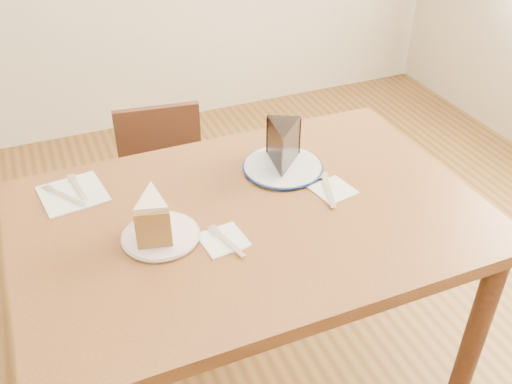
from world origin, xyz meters
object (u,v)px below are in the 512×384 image
at_px(table, 252,241).
at_px(plate_cream, 161,236).
at_px(plate_navy, 283,167).
at_px(chocolate_cake, 283,148).
at_px(carrot_cake, 153,215).
at_px(chair_far, 168,200).

bearing_deg(table, plate_cream, -177.21).
xyz_separation_m(plate_navy, chocolate_cake, (-0.00, 0.00, 0.06)).
height_order(table, chocolate_cake, chocolate_cake).
xyz_separation_m(table, carrot_cake, (-0.25, 0.01, 0.16)).
distance_m(plate_navy, carrot_cake, 0.45).
distance_m(carrot_cake, chocolate_cake, 0.44).
xyz_separation_m(chair_far, plate_cream, (-0.16, -0.62, 0.35)).
distance_m(plate_cream, plate_navy, 0.44).
relative_size(plate_cream, carrot_cake, 1.63).
bearing_deg(chair_far, table, 106.12).
distance_m(chair_far, carrot_cake, 0.74).
xyz_separation_m(plate_cream, chocolate_cake, (0.41, 0.17, 0.06)).
xyz_separation_m(chair_far, chocolate_cake, (0.25, -0.45, 0.41)).
height_order(plate_cream, chocolate_cake, chocolate_cake).
bearing_deg(plate_navy, chair_far, 119.05).
height_order(table, carrot_cake, carrot_cake).
relative_size(plate_navy, chocolate_cake, 1.63).
bearing_deg(carrot_cake, plate_navy, 33.99).
distance_m(table, plate_cream, 0.27).
height_order(chair_far, plate_cream, plate_cream).
distance_m(plate_cream, chocolate_cake, 0.45).
distance_m(table, chocolate_cake, 0.28).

